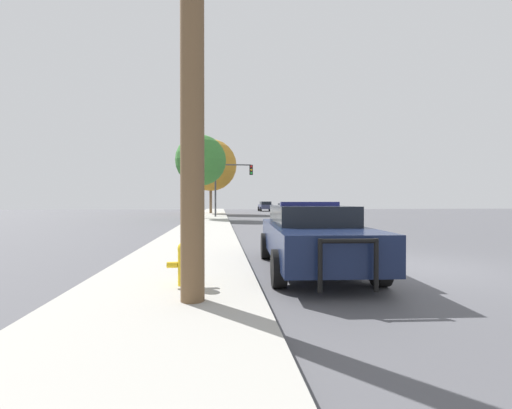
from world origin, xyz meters
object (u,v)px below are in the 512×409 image
at_px(police_car, 311,235).
at_px(traffic_light, 231,179).
at_px(tree_sidewalk_mid, 201,160).
at_px(tree_sidewalk_far, 211,165).
at_px(car_background_distant, 265,206).
at_px(car_background_oncoming, 288,209).
at_px(fire_hydrant, 186,262).

bearing_deg(police_car, traffic_light, -84.09).
bearing_deg(tree_sidewalk_mid, tree_sidewalk_far, 87.51).
bearing_deg(tree_sidewalk_mid, car_background_distant, 69.74).
bearing_deg(car_background_distant, tree_sidewalk_far, -125.93).
bearing_deg(traffic_light, car_background_oncoming, 31.65).
distance_m(car_background_oncoming, tree_sidewalk_far, 10.75).
relative_size(traffic_light, car_background_distant, 1.22).
distance_m(car_background_distant, tree_sidewalk_far, 14.49).
height_order(police_car, fire_hydrant, police_car).
relative_size(police_car, fire_hydrant, 6.94).
xyz_separation_m(traffic_light, tree_sidewalk_mid, (-2.55, -2.63, 1.31)).
relative_size(police_car, car_background_oncoming, 1.10).
relative_size(fire_hydrant, traffic_light, 0.15).
relative_size(traffic_light, tree_sidewalk_far, 0.57).
distance_m(fire_hydrant, car_background_distant, 45.80).
height_order(police_car, car_background_oncoming, police_car).
xyz_separation_m(fire_hydrant, car_background_oncoming, (7.55, 28.91, 0.19)).
xyz_separation_m(traffic_light, car_background_oncoming, (5.99, 3.69, -2.83)).
bearing_deg(car_background_distant, car_background_oncoming, -90.12).
bearing_deg(tree_sidewalk_mid, car_background_oncoming, 36.53).
bearing_deg(traffic_light, tree_sidewalk_far, 103.06).
bearing_deg(traffic_light, fire_hydrant, -93.52).
bearing_deg(fire_hydrant, traffic_light, 86.48).
bearing_deg(car_background_distant, tree_sidewalk_mid, -111.06).
distance_m(traffic_light, car_background_distant, 20.99).
bearing_deg(car_background_distant, fire_hydrant, -100.04).
height_order(car_background_oncoming, tree_sidewalk_mid, tree_sidewalk_mid).
height_order(fire_hydrant, car_background_oncoming, car_background_oncoming).
relative_size(police_car, tree_sidewalk_mid, 0.75).
height_order(traffic_light, tree_sidewalk_mid, tree_sidewalk_mid).
height_order(tree_sidewalk_far, tree_sidewalk_mid, tree_sidewalk_far).
distance_m(traffic_light, tree_sidewalk_mid, 3.89).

